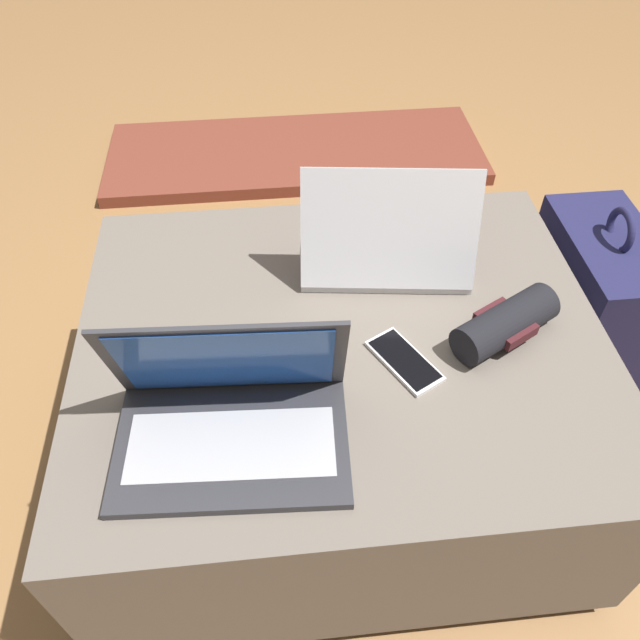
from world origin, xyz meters
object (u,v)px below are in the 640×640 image
at_px(backpack, 588,314).
at_px(laptop_far, 385,245).
at_px(wrist_brace, 505,323).
at_px(laptop_near, 230,416).
at_px(cell_phone, 404,361).

bearing_deg(backpack, laptop_far, 91.81).
relative_size(laptop_far, backpack, 0.70).
height_order(backpack, wrist_brace, backpack).
xyz_separation_m(laptop_near, backpack, (0.84, 0.40, -0.28)).
relative_size(laptop_near, wrist_brace, 1.74).
height_order(laptop_near, cell_phone, laptop_near).
bearing_deg(wrist_brace, laptop_far, 128.72).
height_order(laptop_far, wrist_brace, laptop_far).
bearing_deg(cell_phone, wrist_brace, -16.32).
bearing_deg(laptop_near, laptop_far, 54.03).
bearing_deg(laptop_near, wrist_brace, 21.04).
bearing_deg(backpack, cell_phone, 118.06).
xyz_separation_m(laptop_far, wrist_brace, (0.18, -0.23, -0.01)).
height_order(laptop_far, cell_phone, laptop_far).
distance_m(laptop_near, wrist_brace, 0.52).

